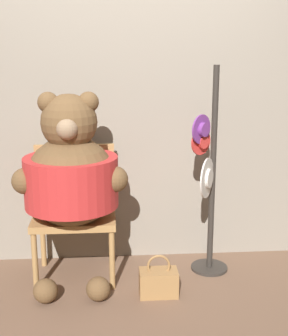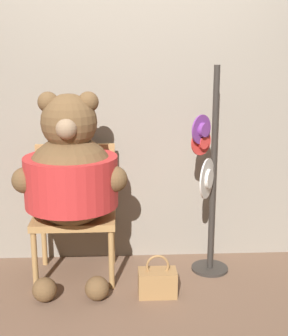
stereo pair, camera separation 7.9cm
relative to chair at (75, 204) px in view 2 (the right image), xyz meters
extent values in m
plane|color=brown|center=(0.43, -0.49, -0.54)|extent=(14.00, 14.00, 0.00)
cube|color=gray|center=(0.43, 0.30, 0.73)|extent=(8.00, 0.10, 2.54)
cylinder|color=#B2844C|center=(-0.27, -0.29, -0.32)|extent=(0.04, 0.04, 0.44)
cylinder|color=#B2844C|center=(0.27, -0.29, -0.32)|extent=(0.04, 0.04, 0.44)
cylinder|color=#B2844C|center=(-0.27, 0.12, -0.32)|extent=(0.04, 0.04, 0.44)
cylinder|color=#B2844C|center=(0.27, 0.12, -0.32)|extent=(0.04, 0.04, 0.44)
cube|color=#B2844C|center=(0.00, -0.08, -0.07)|extent=(0.59, 0.47, 0.05)
cube|color=#B2844C|center=(0.00, 0.13, 0.19)|extent=(0.59, 0.04, 0.48)
sphere|color=brown|center=(-0.01, -0.15, 0.22)|extent=(0.64, 0.64, 0.64)
cylinder|color=red|center=(-0.01, -0.15, 0.22)|extent=(0.65, 0.65, 0.35)
sphere|color=brown|center=(-0.01, -0.15, 0.64)|extent=(0.38, 0.38, 0.38)
sphere|color=brown|center=(-0.14, -0.15, 0.77)|extent=(0.14, 0.14, 0.14)
sphere|color=brown|center=(0.13, -0.15, 0.77)|extent=(0.14, 0.14, 0.14)
sphere|color=#997A5B|center=(-0.01, -0.31, 0.62)|extent=(0.14, 0.14, 0.14)
sphere|color=brown|center=(-0.31, -0.23, 0.25)|extent=(0.18, 0.18, 0.18)
sphere|color=brown|center=(0.30, -0.23, 0.25)|extent=(0.18, 0.18, 0.18)
sphere|color=brown|center=(-0.18, -0.44, -0.45)|extent=(0.17, 0.17, 0.17)
sphere|color=brown|center=(0.17, -0.44, -0.45)|extent=(0.17, 0.17, 0.17)
cylinder|color=#332D28|center=(1.02, -0.03, -0.53)|extent=(0.28, 0.28, 0.02)
cylinder|color=#332D28|center=(1.02, -0.03, 0.24)|extent=(0.04, 0.04, 1.54)
cylinder|color=red|center=(0.90, -0.12, 0.48)|extent=(0.16, 0.12, 0.19)
cylinder|color=red|center=(0.90, -0.12, 0.48)|extent=(0.11, 0.11, 0.09)
cylinder|color=#7A388E|center=(0.90, -0.15, 0.58)|extent=(0.16, 0.15, 0.21)
cylinder|color=#7A388E|center=(0.90, -0.15, 0.58)|extent=(0.12, 0.12, 0.10)
cylinder|color=silver|center=(0.95, -0.16, 0.23)|extent=(0.15, 0.26, 0.29)
cylinder|color=silver|center=(0.95, -0.16, 0.23)|extent=(0.11, 0.15, 0.14)
cube|color=#A87A47|center=(0.58, -0.40, -0.44)|extent=(0.26, 0.15, 0.18)
torus|color=#A87A47|center=(0.58, -0.40, -0.32)|extent=(0.16, 0.02, 0.16)
camera|label=1|loc=(0.26, -3.30, 1.11)|focal=50.00mm
camera|label=2|loc=(0.34, -3.31, 1.11)|focal=50.00mm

